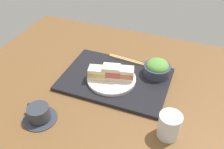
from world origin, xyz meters
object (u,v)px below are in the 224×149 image
Objects in this scene: salad_bowl at (157,68)px; sandwich_far at (98,72)px; sandwich_plate at (112,79)px; sandwich_middle at (112,72)px; coffee_cup at (39,114)px; drinking_glass at (169,126)px; sandwich_near at (125,74)px; chopsticks_pair at (129,60)px.

sandwich_far is at bearing 29.35° from salad_bowl.
sandwich_plate is 2.47× the size of sandwich_far.
sandwich_middle reaches higher than coffee_cup.
sandwich_middle is 0.93× the size of drinking_glass.
sandwich_middle is 0.73× the size of salad_bowl.
sandwich_middle is at bearing -33.81° from drinking_glass.
sandwich_far is 29.56cm from coffee_cup.
salad_bowl is 0.94× the size of coffee_cup.
sandwich_plate is at bearing -164.85° from sandwich_far.
coffee_cup is at bearing 59.21° from sandwich_plate.
salad_bowl is at bearing -150.65° from sandwich_far.
sandwich_middle is at bearing -120.79° from coffee_cup.
coffee_cup is at bearing 59.21° from sandwich_middle.
sandwich_plate is at bearing 15.15° from sandwich_near.
salad_bowl reaches higher than chopsticks_pair.
sandwich_near is at bearing -42.24° from drinking_glass.
coffee_cup is at bearing 53.01° from sandwich_near.
sandwich_plate is 1.77× the size of salad_bowl.
coffee_cup is at bearing 67.20° from sandwich_far.
chopsticks_pair is at bearing -53.76° from drinking_glass.
coffee_cup is (11.41, 27.14, -2.68)cm from sandwich_far.
coffee_cup is (17.08, 28.68, -3.28)cm from sandwich_middle.
drinking_glass reaches higher than sandwich_near.
coffee_cup is 1.35× the size of drinking_glass.
chopsticks_pair is (-2.29, -16.38, -0.31)cm from sandwich_plate.
drinking_glass is at bearing 126.24° from chopsticks_pair.
coffee_cup reaches higher than sandwich_plate.
sandwich_middle is at bearing -164.85° from sandwich_far.
sandwich_plate is 6.75cm from sandwich_near.
sandwich_near is 1.01× the size of sandwich_far.
sandwich_near is 0.72× the size of salad_bowl.
chopsticks_pair is at bearing -97.96° from sandwich_middle.
chopsticks_pair is at bearing -19.51° from salad_bowl.
sandwich_middle is 0.69× the size of coffee_cup.
sandwich_far is (5.68, 1.54, 3.12)cm from sandwich_plate.
drinking_glass is (-28.08, 18.81, -1.27)cm from sandwich_middle.
chopsticks_pair is (-2.29, -16.38, -4.03)cm from sandwich_middle.
sandwich_near is at bearing 102.84° from chopsticks_pair.
sandwich_near is at bearing -164.85° from sandwich_middle.
coffee_cup is (17.08, 28.68, 0.44)cm from sandwich_plate.
sandwich_far is 0.72× the size of salad_bowl.
sandwich_near is 11.76cm from sandwich_far.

